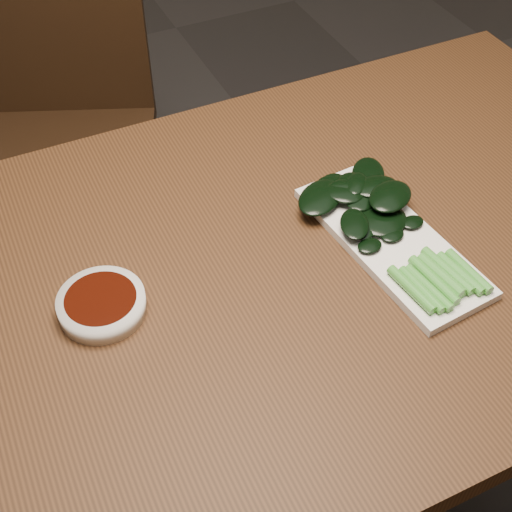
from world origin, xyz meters
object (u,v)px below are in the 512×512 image
at_px(table, 267,296).
at_px(chair_far, 61,123).
at_px(serving_plate, 391,241).
at_px(gai_lan, 375,214).
at_px(sauce_bowl, 102,304).

bearing_deg(table, chair_far, 99.08).
height_order(table, serving_plate, serving_plate).
bearing_deg(serving_plate, gai_lan, 94.82).
xyz_separation_m(chair_far, gai_lan, (0.31, -0.84, 0.29)).
height_order(chair_far, sauce_bowl, chair_far).
relative_size(sauce_bowl, gai_lan, 0.36).
xyz_separation_m(serving_plate, gai_lan, (-0.00, 0.04, 0.02)).
relative_size(chair_far, serving_plate, 2.67).
bearing_deg(gai_lan, table, -179.74).
relative_size(table, sauce_bowl, 11.89).
xyz_separation_m(chair_far, serving_plate, (0.31, -0.88, 0.27)).
height_order(sauce_bowl, gai_lan, gai_lan).
distance_m(sauce_bowl, serving_plate, 0.42).
relative_size(chair_far, sauce_bowl, 7.56).
height_order(table, sauce_bowl, sauce_bowl).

